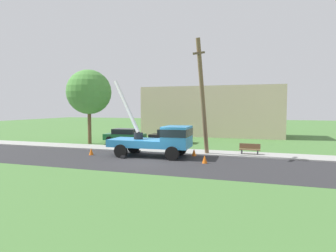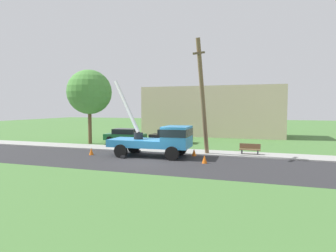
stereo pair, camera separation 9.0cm
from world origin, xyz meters
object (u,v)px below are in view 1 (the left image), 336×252
object	(u,v)px
utility_truck	(160,138)
leaning_utility_pole	(202,97)
parked_sedan_black	(171,136)
roadside_tree_near	(89,92)
traffic_cone_curbside	(194,152)
parked_sedan_green	(125,135)
traffic_cone_behind	(91,151)
park_bench	(250,149)
traffic_cone_ahead	(205,159)

from	to	relation	value
utility_truck	leaning_utility_pole	size ratio (longest dim) A/B	0.77
parked_sedan_black	roadside_tree_near	xyz separation A→B (m)	(-7.66, -3.44, 4.58)
traffic_cone_curbside	parked_sedan_green	world-z (taller)	parked_sedan_green
roadside_tree_near	leaning_utility_pole	bearing A→B (deg)	-17.16
traffic_cone_curbside	parked_sedan_black	size ratio (longest dim) A/B	0.13
traffic_cone_behind	utility_truck	bearing A→B (deg)	9.32
park_bench	parked_sedan_black	bearing A→B (deg)	145.33
leaning_utility_pole	utility_truck	bearing A→B (deg)	-155.40
traffic_cone_ahead	traffic_cone_behind	bearing A→B (deg)	176.51
traffic_cone_behind	parked_sedan_black	size ratio (longest dim) A/B	0.13
utility_truck	roadside_tree_near	bearing A→B (deg)	151.47
parked_sedan_green	traffic_cone_behind	bearing A→B (deg)	-80.97
park_bench	traffic_cone_behind	bearing A→B (deg)	-162.37
traffic_cone_behind	roadside_tree_near	size ratio (longest dim) A/B	0.07
traffic_cone_behind	roadside_tree_near	world-z (taller)	roadside_tree_near
utility_truck	traffic_cone_curbside	size ratio (longest dim) A/B	12.19
traffic_cone_behind	park_bench	xyz separation A→B (m)	(11.89, 3.78, 0.18)
leaning_utility_pole	roadside_tree_near	world-z (taller)	leaning_utility_pole
leaning_utility_pole	traffic_cone_behind	size ratio (longest dim) A/B	15.84
utility_truck	traffic_cone_behind	bearing A→B (deg)	-170.68
traffic_cone_behind	roadside_tree_near	distance (m)	8.91
leaning_utility_pole	parked_sedan_green	size ratio (longest dim) A/B	1.96
park_bench	roadside_tree_near	size ratio (longest dim) A/B	0.21
traffic_cone_ahead	parked_sedan_black	size ratio (longest dim) A/B	0.13
utility_truck	roadside_tree_near	xyz separation A→B (m)	(-9.58, 5.21, 3.88)
traffic_cone_curbside	leaning_utility_pole	bearing A→B (deg)	13.07
parked_sedan_green	park_bench	xyz separation A→B (m)	(13.27, -4.89, -0.25)
traffic_cone_curbside	utility_truck	bearing A→B (deg)	-152.69
parked_sedan_green	roadside_tree_near	distance (m)	5.91
roadside_tree_near	traffic_cone_ahead	bearing A→B (deg)	-26.70
utility_truck	parked_sedan_black	xyz separation A→B (m)	(-1.93, 8.65, -0.70)
traffic_cone_ahead	traffic_cone_curbside	size ratio (longest dim) A/B	1.00
traffic_cone_curbside	parked_sedan_green	xyz separation A→B (m)	(-9.18, 6.57, 0.43)
traffic_cone_behind	traffic_cone_curbside	bearing A→B (deg)	15.07
park_bench	traffic_cone_ahead	bearing A→B (deg)	-122.32
parked_sedan_green	park_bench	distance (m)	14.14
leaning_utility_pole	traffic_cone_curbside	world-z (taller)	leaning_utility_pole
parked_sedan_black	park_bench	distance (m)	10.15
parked_sedan_black	utility_truck	bearing A→B (deg)	-77.43
traffic_cone_behind	parked_sedan_green	world-z (taller)	parked_sedan_green
traffic_cone_ahead	parked_sedan_black	distance (m)	11.56
traffic_cone_behind	traffic_cone_curbside	xyz separation A→B (m)	(7.81, 2.10, 0.00)
leaning_utility_pole	roadside_tree_near	bearing A→B (deg)	162.84
roadside_tree_near	parked_sedan_black	bearing A→B (deg)	24.20
parked_sedan_green	park_bench	bearing A→B (deg)	-20.23
traffic_cone_behind	park_bench	bearing A→B (deg)	17.63
traffic_cone_behind	leaning_utility_pole	bearing A→B (deg)	14.93
leaning_utility_pole	roadside_tree_near	distance (m)	13.12
leaning_utility_pole	traffic_cone_ahead	world-z (taller)	leaning_utility_pole
leaning_utility_pole	parked_sedan_green	xyz separation A→B (m)	(-9.79, 6.42, -3.85)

